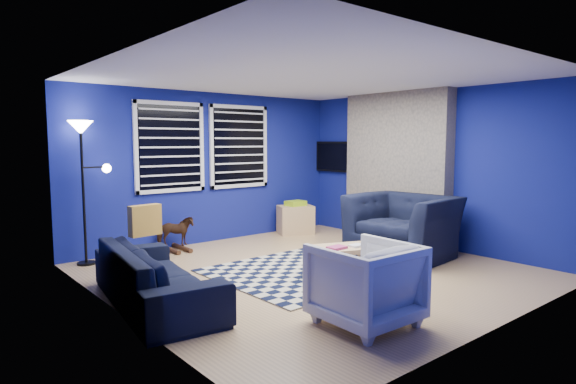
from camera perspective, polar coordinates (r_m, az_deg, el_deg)
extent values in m
plane|color=tan|center=(6.38, 2.78, -9.36)|extent=(5.00, 5.00, 0.00)
plane|color=white|center=(6.20, 2.90, 13.51)|extent=(5.00, 5.00, 0.00)
plane|color=navy|center=(8.18, -9.10, 2.85)|extent=(5.00, 0.00, 5.00)
plane|color=navy|center=(4.84, -19.52, 0.46)|extent=(0.00, 5.00, 5.00)
plane|color=navy|center=(8.06, 16.06, 2.65)|extent=(0.00, 5.00, 5.00)
cube|color=gray|center=(8.25, 12.68, 2.81)|extent=(0.26, 2.00, 2.50)
cube|color=black|center=(8.24, 11.94, -3.48)|extent=(0.04, 0.70, 0.60)
cube|color=gray|center=(8.19, 11.33, -5.72)|extent=(0.50, 1.20, 0.08)
cube|color=black|center=(7.79, -13.83, 5.18)|extent=(1.05, 0.02, 1.30)
cube|color=white|center=(7.81, -13.93, 10.17)|extent=(1.17, 0.05, 0.06)
cube|color=white|center=(7.82, -13.68, 0.19)|extent=(1.17, 0.05, 0.06)
cube|color=black|center=(8.44, -5.84, 5.37)|extent=(1.05, 0.02, 1.30)
cube|color=white|center=(8.46, -5.85, 9.98)|extent=(1.17, 0.05, 0.06)
cube|color=white|center=(8.47, -5.76, 0.76)|extent=(1.17, 0.05, 0.06)
cube|color=black|center=(9.29, 5.65, 4.19)|extent=(0.06, 1.00, 0.58)
cube|color=black|center=(9.27, 5.50, 4.19)|extent=(0.01, 0.92, 0.50)
cube|color=black|center=(6.44, 2.91, -9.14)|extent=(2.53, 2.04, 0.02)
imported|color=black|center=(5.24, -15.35, -9.48)|extent=(2.20, 1.10, 0.62)
imported|color=black|center=(7.26, 13.44, -3.96)|extent=(1.52, 1.36, 0.90)
imported|color=gray|center=(4.55, 9.11, -10.67)|extent=(0.86, 0.88, 0.78)
imported|color=#4C2918|center=(7.66, -13.22, -4.57)|extent=(0.45, 0.61, 0.47)
cube|color=tan|center=(6.02, 6.42, -6.70)|extent=(0.95, 0.75, 0.06)
cube|color=tan|center=(6.09, 6.39, -9.07)|extent=(0.85, 0.65, 0.03)
cube|color=#AB306C|center=(5.89, 5.81, -6.57)|extent=(0.26, 0.23, 0.03)
cube|color=silver|center=(6.04, 8.10, -6.30)|extent=(0.22, 0.19, 0.03)
cube|color=tan|center=(5.70, 5.28, -9.42)|extent=(0.07, 0.07, 0.33)
cube|color=tan|center=(6.20, 9.90, -8.22)|extent=(0.07, 0.07, 0.33)
cube|color=tan|center=(5.96, 2.75, -8.72)|extent=(0.07, 0.07, 0.33)
cube|color=tan|center=(6.44, 7.39, -7.65)|extent=(0.07, 0.07, 0.33)
cube|color=tan|center=(8.85, 0.90, -3.29)|extent=(0.73, 0.62, 0.52)
cube|color=black|center=(8.85, 0.90, -3.29)|extent=(0.64, 0.55, 0.41)
cube|color=#A6D519|center=(8.81, 0.90, -1.34)|extent=(0.41, 0.37, 0.09)
cylinder|color=black|center=(7.26, -22.77, -7.79)|extent=(0.25, 0.25, 0.03)
cylinder|color=black|center=(7.11, -23.07, -0.62)|extent=(0.04, 0.04, 1.83)
cone|color=white|center=(7.07, -23.39, 7.03)|extent=(0.33, 0.33, 0.19)
sphere|color=white|center=(7.12, -20.70, 2.64)|extent=(0.12, 0.12, 0.12)
cube|color=gold|center=(5.73, -16.59, -3.24)|extent=(0.38, 0.15, 0.35)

